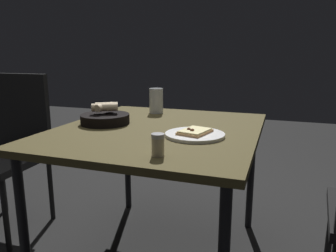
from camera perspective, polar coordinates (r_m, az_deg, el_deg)
name	(u,v)px	position (r m, az deg, el deg)	size (l,w,h in m)	color
dining_table	(158,140)	(1.59, -1.72, -2.38)	(0.94, 1.08, 0.70)	#4D4424
pizza_plate	(195,134)	(1.42, 4.69, -1.40)	(0.26, 0.26, 0.04)	white
bread_basket	(105,117)	(1.70, -10.82, 1.50)	(0.25, 0.25, 0.11)	black
beer_glass	(156,102)	(1.97, -2.06, 4.14)	(0.08, 0.08, 0.15)	silver
pepper_shaker	(158,146)	(1.14, -1.76, -3.51)	(0.05, 0.05, 0.08)	#BFB299
chair_near	(9,142)	(2.21, -25.87, -2.48)	(0.45, 0.45, 0.93)	black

